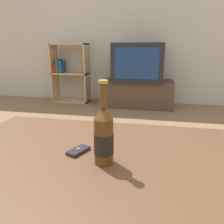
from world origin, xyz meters
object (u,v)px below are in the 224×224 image
object	(u,v)px
beer_bottle	(104,136)
cell_phone	(78,151)
tv_stand	(137,93)
television	(138,62)
bookshelf	(69,72)

from	to	relation	value
beer_bottle	cell_phone	world-z (taller)	beer_bottle
tv_stand	television	world-z (taller)	television
bookshelf	cell_phone	xyz separation A→B (m)	(1.16, -2.75, -0.01)
bookshelf	television	bearing A→B (deg)	-5.34
television	bookshelf	size ratio (longest dim) A/B	0.77
tv_stand	television	distance (m)	0.48
television	beer_bottle	size ratio (longest dim) A/B	2.53
television	tv_stand	bearing A→B (deg)	90.00
television	beer_bottle	world-z (taller)	television
bookshelf	cell_phone	world-z (taller)	bookshelf
tv_stand	beer_bottle	distance (m)	2.73
cell_phone	tv_stand	bearing A→B (deg)	113.07
television	beer_bottle	bearing A→B (deg)	-87.78
cell_phone	television	bearing A→B (deg)	113.07
tv_stand	bookshelf	xyz separation A→B (m)	(-1.17, 0.11, 0.30)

